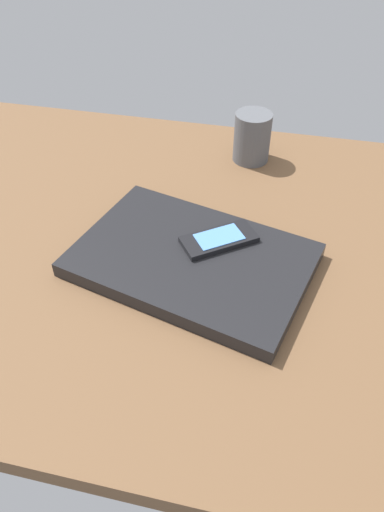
% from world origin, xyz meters
% --- Properties ---
extents(desk_surface, '(1.20, 0.80, 0.03)m').
position_xyz_m(desk_surface, '(0.00, 0.00, 0.01)').
color(desk_surface, brown).
rests_on(desk_surface, ground).
extents(laptop_closed, '(0.39, 0.31, 0.02)m').
position_xyz_m(laptop_closed, '(-0.08, 0.06, 0.04)').
color(laptop_closed, black).
rests_on(laptop_closed, desk_surface).
extents(cell_phone_on_laptop, '(0.12, 0.11, 0.01)m').
position_xyz_m(cell_phone_on_laptop, '(-0.11, 0.02, 0.06)').
color(cell_phone_on_laptop, black).
rests_on(cell_phone_on_laptop, laptop_closed).
extents(pen_cup, '(0.07, 0.07, 0.10)m').
position_xyz_m(pen_cup, '(-0.12, -0.27, 0.08)').
color(pen_cup, '#595B60').
rests_on(pen_cup, desk_surface).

